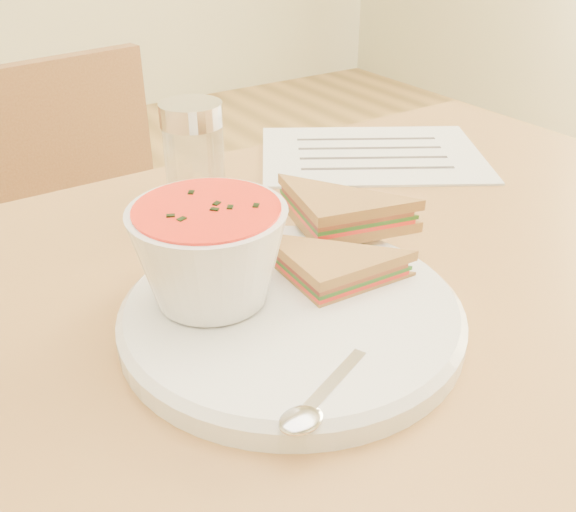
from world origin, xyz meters
TOP-DOWN VIEW (x-y plane):
  - chair_far at (-0.07, 0.46)m, footprint 0.43×0.43m
  - plate at (-0.07, -0.01)m, footprint 0.30×0.30m
  - soup_bowl at (-0.12, 0.03)m, footprint 0.15×0.15m
  - sandwich_half_a at (-0.05, -0.03)m, footprint 0.10×0.10m
  - sandwich_half_b at (-0.01, 0.03)m, footprint 0.12×0.12m
  - spoon at (-0.09, -0.10)m, footprint 0.15×0.09m
  - paper_menu at (0.23, 0.24)m, footprint 0.35×0.32m
  - condiment_shaker at (-0.03, 0.22)m, footprint 0.07×0.07m

SIDE VIEW (x-z plane):
  - chair_far at x=-0.07m, z-range 0.00..0.83m
  - paper_menu at x=0.23m, z-range 0.75..0.75m
  - plate at x=-0.07m, z-range 0.75..0.77m
  - spoon at x=-0.09m, z-range 0.77..0.78m
  - sandwich_half_a at x=-0.05m, z-range 0.77..0.80m
  - sandwich_half_b at x=-0.01m, z-range 0.78..0.81m
  - soup_bowl at x=-0.12m, z-range 0.77..0.85m
  - condiment_shaker at x=-0.03m, z-range 0.75..0.87m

